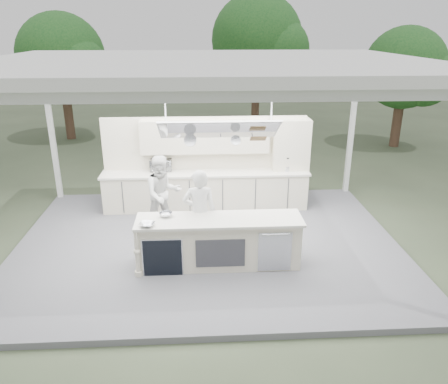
{
  "coord_description": "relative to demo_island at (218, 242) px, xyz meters",
  "views": [
    {
      "loc": [
        -0.14,
        -8.28,
        4.41
      ],
      "look_at": [
        0.36,
        0.4,
        1.1
      ],
      "focal_mm": 35.0,
      "sensor_mm": 36.0,
      "label": 1
    }
  ],
  "objects": [
    {
      "name": "tent",
      "position": [
        -0.18,
        0.9,
        3.11
      ],
      "size": [
        8.2,
        6.2,
        3.86
      ],
      "color": "white",
      "rests_on": "ground"
    },
    {
      "name": "sous_chef",
      "position": [
        -1.14,
        1.59,
        0.39
      ],
      "size": [
        1.01,
        0.9,
        1.72
      ],
      "primitive_type": "imported",
      "rotation": [
        0.0,
        0.0,
        0.35
      ],
      "color": "silver",
      "rests_on": "stage_deck"
    },
    {
      "name": "back_counter",
      "position": [
        -0.18,
        2.81,
        0.0
      ],
      "size": [
        5.08,
        0.72,
        0.95
      ],
      "color": "beige",
      "rests_on": "stage_deck"
    },
    {
      "name": "ground",
      "position": [
        -0.18,
        0.91,
        -0.6
      ],
      "size": [
        90.0,
        90.0,
        0.0
      ],
      "primitive_type": "plane",
      "color": "#465238",
      "rests_on": "ground"
    },
    {
      "name": "toaster_oven",
      "position": [
        -1.28,
        2.99,
        0.62
      ],
      "size": [
        0.53,
        0.37,
        0.29
      ],
      "primitive_type": "imported",
      "rotation": [
        0.0,
        0.0,
        0.01
      ],
      "color": "silver",
      "rests_on": "back_counter"
    },
    {
      "name": "bowl_small",
      "position": [
        -0.97,
        0.18,
        0.51
      ],
      "size": [
        0.29,
        0.29,
        0.08
      ],
      "primitive_type": "imported",
      "rotation": [
        0.0,
        0.0,
        0.2
      ],
      "color": "silver",
      "rests_on": "demo_island"
    },
    {
      "name": "tree_cluster",
      "position": [
        -0.34,
        10.68,
        2.69
      ],
      "size": [
        19.55,
        9.4,
        5.85
      ],
      "color": "#4B3125",
      "rests_on": "ground"
    },
    {
      "name": "demo_island",
      "position": [
        0.0,
        0.0,
        0.0
      ],
      "size": [
        3.1,
        0.79,
        0.95
      ],
      "color": "beige",
      "rests_on": "stage_deck"
    },
    {
      "name": "back_wall_unit",
      "position": [
        0.27,
        3.03,
        0.98
      ],
      "size": [
        5.05,
        0.48,
        2.25
      ],
      "color": "beige",
      "rests_on": "stage_deck"
    },
    {
      "name": "bowl_large",
      "position": [
        -1.28,
        -0.24,
        0.51
      ],
      "size": [
        0.32,
        0.32,
        0.07
      ],
      "primitive_type": "imported",
      "rotation": [
        0.0,
        0.0,
        -0.23
      ],
      "color": "silver",
      "rests_on": "demo_island"
    },
    {
      "name": "stage_deck",
      "position": [
        -0.18,
        0.91,
        -0.54
      ],
      "size": [
        8.0,
        6.0,
        0.12
      ],
      "primitive_type": "cube",
      "color": "#59595E",
      "rests_on": "ground"
    },
    {
      "name": "head_chef",
      "position": [
        -0.34,
        0.41,
        0.42
      ],
      "size": [
        0.66,
        0.43,
        1.79
      ],
      "primitive_type": "imported",
      "rotation": [
        0.0,
        0.0,
        3.15
      ],
      "color": "silver",
      "rests_on": "stage_deck"
    }
  ]
}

